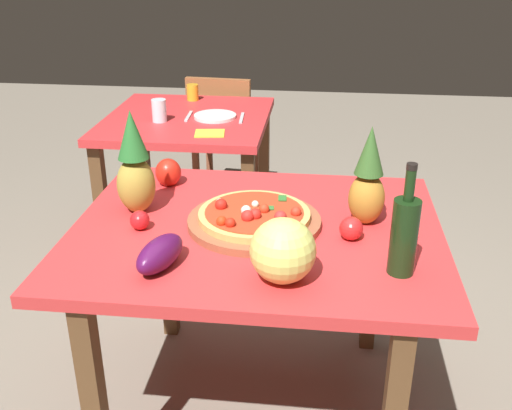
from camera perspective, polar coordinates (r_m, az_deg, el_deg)
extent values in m
plane|color=gray|center=(2.41, 0.04, -18.77)|extent=(10.00, 10.00, 0.00)
cube|color=brown|center=(1.94, -15.15, -18.05)|extent=(0.06, 0.06, 0.73)
cube|color=brown|center=(2.60, -8.45, -5.27)|extent=(0.06, 0.06, 0.73)
cube|color=brown|center=(2.54, 11.08, -6.36)|extent=(0.06, 0.06, 0.73)
cube|color=red|center=(1.97, 0.05, -2.58)|extent=(1.21, 0.97, 0.04)
cube|color=brown|center=(3.10, -14.45, -0.75)|extent=(0.06, 0.06, 0.73)
cube|color=brown|center=(2.92, -0.73, -1.49)|extent=(0.06, 0.06, 0.73)
cube|color=brown|center=(3.74, -10.62, 4.07)|extent=(0.06, 0.06, 0.73)
cube|color=brown|center=(3.60, 0.76, 3.67)|extent=(0.06, 0.06, 0.73)
cube|color=red|center=(3.18, -6.60, 8.07)|extent=(0.84, 0.88, 0.04)
cube|color=#985437|center=(4.15, -0.05, 4.21)|extent=(0.04, 0.04, 0.41)
cube|color=#985437|center=(4.22, -4.47, 4.49)|extent=(0.04, 0.04, 0.41)
cube|color=#985437|center=(3.85, -0.99, 2.52)|extent=(0.04, 0.04, 0.41)
cube|color=#985437|center=(3.93, -5.71, 2.85)|extent=(0.04, 0.04, 0.41)
cube|color=#985437|center=(3.96, -2.87, 6.59)|extent=(0.43, 0.43, 0.04)
cube|color=#945830|center=(3.73, -3.60, 8.96)|extent=(0.40, 0.07, 0.40)
cylinder|color=#985437|center=(1.96, -0.17, -1.60)|extent=(0.44, 0.44, 0.02)
cylinder|color=#DBAD5B|center=(1.95, -0.17, -0.98)|extent=(0.37, 0.37, 0.02)
cylinder|color=red|center=(1.94, -0.17, -0.64)|extent=(0.32, 0.32, 0.00)
sphere|color=red|center=(1.90, 0.05, -0.91)|extent=(0.04, 0.04, 0.04)
sphere|color=red|center=(1.86, -3.31, -1.57)|extent=(0.03, 0.03, 0.03)
sphere|color=red|center=(1.88, 2.35, -1.15)|extent=(0.04, 0.04, 0.04)
sphere|color=red|center=(1.88, -0.82, -1.08)|extent=(0.04, 0.04, 0.04)
sphere|color=red|center=(1.94, 0.78, -0.37)|extent=(0.03, 0.03, 0.03)
sphere|color=red|center=(1.92, 3.84, -0.62)|extent=(0.03, 0.03, 0.03)
sphere|color=red|center=(1.97, -3.36, 0.03)|extent=(0.04, 0.04, 0.04)
sphere|color=red|center=(1.85, -2.47, -1.74)|extent=(0.03, 0.03, 0.03)
cube|color=#35702F|center=(1.96, 1.07, -0.28)|extent=(0.05, 0.03, 0.00)
cube|color=#257030|center=(1.92, -0.20, -0.80)|extent=(0.04, 0.05, 0.00)
cube|color=#2F702C|center=(2.03, 2.54, 0.66)|extent=(0.03, 0.05, 0.00)
cube|color=#398323|center=(1.86, 3.15, -1.67)|extent=(0.05, 0.04, 0.00)
sphere|color=white|center=(1.99, -3.46, 0.26)|extent=(0.03, 0.03, 0.03)
sphere|color=white|center=(1.98, -0.08, 0.09)|extent=(0.02, 0.02, 0.02)
sphere|color=silver|center=(1.92, -0.96, -0.52)|extent=(0.03, 0.03, 0.03)
cylinder|color=black|center=(1.70, 13.94, -3.01)|extent=(0.08, 0.08, 0.22)
cylinder|color=black|center=(1.63, 14.49, 1.85)|extent=(0.03, 0.03, 0.09)
cylinder|color=black|center=(1.62, 14.68, 3.59)|extent=(0.03, 0.03, 0.02)
ellipsoid|color=#AB9439|center=(2.07, -11.37, 1.90)|extent=(0.13, 0.13, 0.19)
cone|color=#27702E|center=(2.01, -11.79, 6.61)|extent=(0.10, 0.10, 0.16)
ellipsoid|color=#BB812C|center=(1.98, 10.50, 0.62)|extent=(0.12, 0.12, 0.17)
cone|color=#356328|center=(1.92, 10.88, 5.15)|extent=(0.09, 0.09, 0.16)
sphere|color=#DDE16D|center=(1.62, 2.58, -4.38)|extent=(0.18, 0.18, 0.18)
ellipsoid|color=red|center=(2.29, -8.38, 3.09)|extent=(0.10, 0.10, 0.11)
ellipsoid|color=#4D1146|center=(1.73, -9.16, -4.61)|extent=(0.15, 0.22, 0.09)
sphere|color=red|center=(1.96, -11.05, -1.43)|extent=(0.06, 0.06, 0.06)
sphere|color=red|center=(1.88, 9.08, -2.23)|extent=(0.07, 0.07, 0.07)
cylinder|color=gold|center=(3.48, -6.08, 10.65)|extent=(0.07, 0.07, 0.09)
cylinder|color=silver|center=(3.09, -9.23, 8.90)|extent=(0.07, 0.07, 0.11)
cylinder|color=white|center=(3.14, -3.93, 8.46)|extent=(0.22, 0.22, 0.02)
cube|color=silver|center=(3.17, -6.45, 8.43)|extent=(0.02, 0.18, 0.01)
cube|color=silver|center=(3.12, -1.37, 8.32)|extent=(0.03, 0.18, 0.01)
cube|color=yellow|center=(2.88, -4.45, 6.85)|extent=(0.15, 0.14, 0.01)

